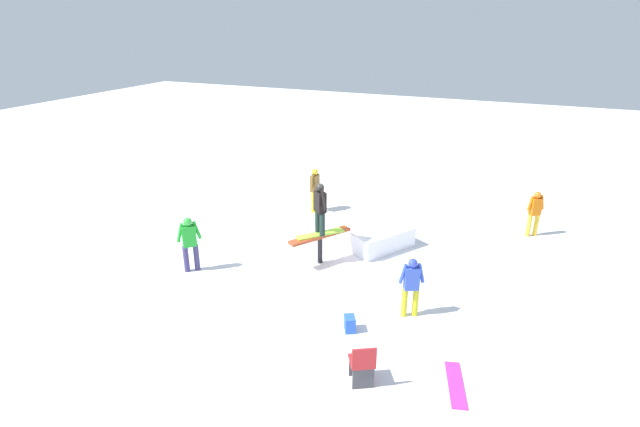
# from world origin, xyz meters

# --- Properties ---
(ground_plane) EXTENTS (60.00, 60.00, 0.00)m
(ground_plane) POSITION_xyz_m (0.00, 0.00, 0.00)
(ground_plane) COLOR white
(rail_feature) EXTENTS (1.73, 1.22, 0.85)m
(rail_feature) POSITION_xyz_m (0.00, 0.00, 0.69)
(rail_feature) COLOR black
(rail_feature) RESTS_ON ground
(snow_kicker_ramp) EXTENTS (2.32, 2.22, 0.58)m
(snow_kicker_ramp) POSITION_xyz_m (-1.66, 1.03, 0.29)
(snow_kicker_ramp) COLOR white
(snow_kicker_ramp) RESTS_ON ground
(main_rider_on_rail) EXTENTS (1.20, 1.09, 1.43)m
(main_rider_on_rail) POSITION_xyz_m (0.00, 0.00, 1.57)
(main_rider_on_rail) COLOR #97D535
(main_rider_on_rail) RESTS_ON rail_feature
(bystander_green) EXTENTS (0.53, 0.50, 1.50)m
(bystander_green) POSITION_xyz_m (1.74, -2.93, 0.84)
(bystander_green) COLOR #3E3669
(bystander_green) RESTS_ON ground
(bystander_orange) EXTENTS (0.40, 0.51, 1.42)m
(bystander_orange) POSITION_xyz_m (-4.21, 5.22, 0.80)
(bystander_orange) COLOR gold
(bystander_orange) RESTS_ON ground
(bystander_brown) EXTENTS (0.64, 0.22, 1.51)m
(bystander_brown) POSITION_xyz_m (-3.46, -1.69, 0.85)
(bystander_brown) COLOR yellow
(bystander_brown) RESTS_ON ground
(bystander_blue) EXTENTS (0.35, 0.56, 1.42)m
(bystander_blue) POSITION_xyz_m (1.55, 2.86, 0.80)
(bystander_blue) COLOR gold
(bystander_blue) RESTS_ON ground
(loose_snowboard_magenta) EXTENTS (1.29, 0.61, 0.02)m
(loose_snowboard_magenta) POSITION_xyz_m (3.45, 4.20, 0.01)
(loose_snowboard_magenta) COLOR #CB319E
(loose_snowboard_magenta) RESTS_ON ground
(folding_chair) EXTENTS (0.60, 0.60, 0.88)m
(folding_chair) POSITION_xyz_m (4.10, 2.60, 0.41)
(folding_chair) COLOR #3F3F44
(folding_chair) RESTS_ON ground
(backpack_on_snow) EXTENTS (0.37, 0.34, 0.34)m
(backpack_on_snow) POSITION_xyz_m (2.63, 1.83, 0.17)
(backpack_on_snow) COLOR blue
(backpack_on_snow) RESTS_ON ground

